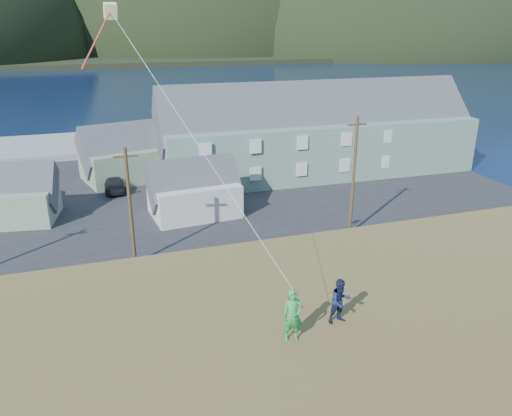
% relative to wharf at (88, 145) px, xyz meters
% --- Properties ---
extents(ground, '(900.00, 900.00, 0.00)m').
position_rel_wharf_xyz_m(ground, '(6.00, -40.00, -0.45)').
color(ground, '#0A1638').
rests_on(ground, ground).
extents(grass_strip, '(110.00, 8.00, 0.10)m').
position_rel_wharf_xyz_m(grass_strip, '(6.00, -42.00, -0.40)').
color(grass_strip, '#4C3D19').
rests_on(grass_strip, ground).
extents(waterfront_lot, '(72.00, 36.00, 0.12)m').
position_rel_wharf_xyz_m(waterfront_lot, '(6.00, -23.00, -0.39)').
color(waterfront_lot, '#28282B').
rests_on(waterfront_lot, ground).
extents(wharf, '(26.00, 14.00, 0.90)m').
position_rel_wharf_xyz_m(wharf, '(0.00, 0.00, 0.00)').
color(wharf, gray).
rests_on(wharf, ground).
extents(far_shore, '(900.00, 320.00, 2.00)m').
position_rel_wharf_xyz_m(far_shore, '(6.00, 290.00, 0.55)').
color(far_shore, black).
rests_on(far_shore, ground).
extents(far_hills, '(760.00, 265.00, 143.00)m').
position_rel_wharf_xyz_m(far_hills, '(41.59, 239.38, 1.55)').
color(far_hills, black).
rests_on(far_hills, ground).
extents(lodge, '(35.69, 10.66, 12.49)m').
position_rel_wharf_xyz_m(lodge, '(24.82, -21.15, 4.35)').
color(lodge, slate).
rests_on(lodge, waterfront_lot).
extents(shed_palegreen_near, '(9.29, 6.58, 6.21)m').
position_rel_wharf_xyz_m(shed_palegreen_near, '(-6.95, -26.59, 1.91)').
color(shed_palegreen_near, gray).
rests_on(shed_palegreen_near, waterfront_lot).
extents(shed_white, '(8.27, 5.87, 6.25)m').
position_rel_wharf_xyz_m(shed_white, '(8.74, -30.26, 1.96)').
color(shed_white, silver).
rests_on(shed_white, waterfront_lot).
extents(shed_palegreen_far, '(12.44, 8.94, 7.56)m').
position_rel_wharf_xyz_m(shed_palegreen_far, '(4.95, -16.86, 2.43)').
color(shed_palegreen_far, gray).
rests_on(shed_palegreen_far, waterfront_lot).
extents(utility_poles, '(30.54, 0.24, 9.52)m').
position_rel_wharf_xyz_m(utility_poles, '(4.81, -38.50, 4.05)').
color(utility_poles, '#47331E').
rests_on(utility_poles, waterfront_lot).
extents(parked_cars, '(24.89, 13.45, 1.52)m').
position_rel_wharf_xyz_m(parked_cars, '(-3.47, -19.89, 0.40)').
color(parked_cars, gray).
rests_on(parked_cars, waterfront_lot).
extents(kite_flyer_green, '(0.69, 0.54, 1.69)m').
position_rel_wharf_xyz_m(kite_flyer_green, '(5.87, -59.80, 7.60)').
color(kite_flyer_green, green).
rests_on(kite_flyer_green, hillside).
extents(kite_flyer_navy, '(0.79, 0.65, 1.52)m').
position_rel_wharf_xyz_m(kite_flyer_navy, '(7.67, -59.40, 7.51)').
color(kite_flyer_navy, '#172140').
rests_on(kite_flyer_navy, hillside).
extents(kite_rig, '(2.63, 4.39, 12.02)m').
position_rel_wharf_xyz_m(kite_rig, '(1.89, -51.87, 15.90)').
color(kite_rig, '#FBF4BF').
rests_on(kite_rig, ground).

